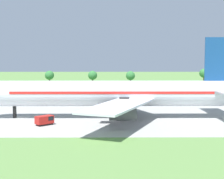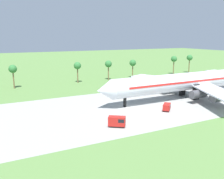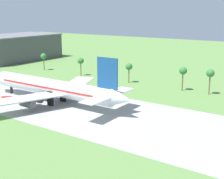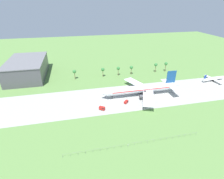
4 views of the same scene
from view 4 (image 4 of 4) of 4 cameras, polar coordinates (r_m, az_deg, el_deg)
ground_plane at (r=148.12m, az=0.36°, el=-2.93°), size 600.00×600.00×0.00m
taxiway_strip at (r=148.12m, az=0.36°, el=-2.93°), size 320.00×44.00×0.02m
jet_airliner at (r=152.41m, az=9.86°, el=0.21°), size 72.66×56.27×20.53m
regional_aircraft at (r=206.65m, az=30.11°, el=3.07°), size 24.67×22.29×8.10m
baggage_tug at (r=132.69m, az=-3.23°, el=-6.15°), size 4.71×4.15×2.77m
fuel_truck at (r=141.53m, az=4.65°, el=-4.02°), size 4.29×4.20×2.18m
perimeter_fence at (r=104.93m, az=7.40°, el=-17.04°), size 80.10×0.10×2.10m
no_stopping_sign at (r=103.95m, az=5.23°, el=-17.72°), size 0.44×0.08×1.68m
terminal_building at (r=209.10m, az=-25.91°, el=6.27°), size 36.72×61.20×18.54m
palm_tree_row at (r=192.67m, az=4.57°, el=7.14°), size 106.77×3.60×11.44m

